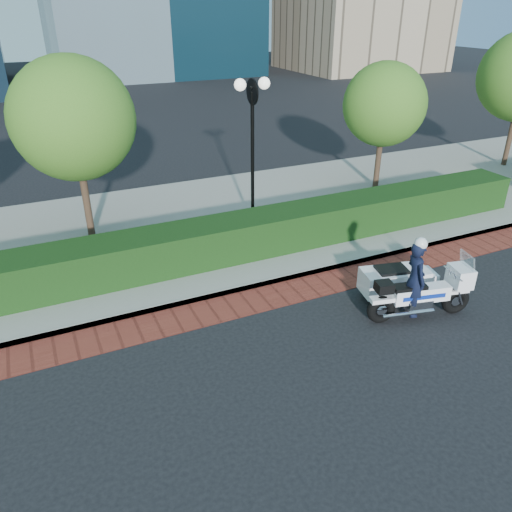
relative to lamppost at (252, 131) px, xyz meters
name	(u,v)px	position (x,y,z in m)	size (l,w,h in m)	color
ground	(313,328)	(-1.00, -5.20, -2.96)	(120.00, 120.00, 0.00)	black
brick_strip	(280,294)	(-1.00, -3.70, -2.95)	(60.00, 1.00, 0.01)	maroon
sidewalk	(212,223)	(-1.00, 0.80, -2.88)	(60.00, 8.00, 0.15)	gray
hedge_main	(244,236)	(-1.00, -1.60, -2.31)	(18.00, 1.20, 1.00)	black
lamppost	(252,131)	(0.00, 0.00, 0.00)	(1.02, 0.70, 4.21)	black
tree_b	(73,119)	(-4.50, 1.30, 0.48)	(3.20, 3.20, 4.89)	#332319
tree_c	(384,105)	(5.50, 1.30, 0.09)	(2.80, 2.80, 4.30)	#332319
police_motorcycle	(409,284)	(1.25, -5.44, -2.30)	(2.36, 1.94, 1.93)	black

